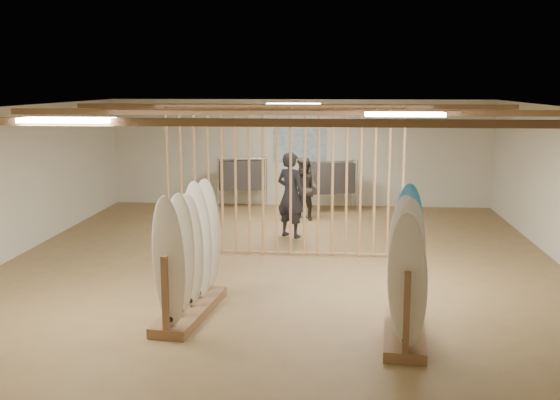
# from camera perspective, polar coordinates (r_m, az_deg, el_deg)

# --- Properties ---
(floor) EXTENTS (12.00, 12.00, 0.00)m
(floor) POSITION_cam_1_polar(r_m,az_deg,el_deg) (11.69, 0.00, -5.80)
(floor) COLOR olive
(floor) RESTS_ON ground
(ceiling) EXTENTS (12.00, 12.00, 0.00)m
(ceiling) POSITION_cam_1_polar(r_m,az_deg,el_deg) (11.25, 0.00, 8.05)
(ceiling) COLOR gray
(ceiling) RESTS_ON ground
(wall_back) EXTENTS (12.00, 0.00, 12.00)m
(wall_back) POSITION_cam_1_polar(r_m,az_deg,el_deg) (17.33, 1.72, 4.12)
(wall_back) COLOR beige
(wall_back) RESTS_ON ground
(wall_front) EXTENTS (12.00, 0.00, 12.00)m
(wall_front) POSITION_cam_1_polar(r_m,az_deg,el_deg) (5.59, -5.37, -8.76)
(wall_front) COLOR beige
(wall_front) RESTS_ON ground
(wall_left) EXTENTS (0.00, 12.00, 12.00)m
(wall_left) POSITION_cam_1_polar(r_m,az_deg,el_deg) (12.82, -22.87, 1.22)
(wall_left) COLOR beige
(wall_left) RESTS_ON ground
(ceiling_slats) EXTENTS (9.50, 6.12, 0.10)m
(ceiling_slats) POSITION_cam_1_polar(r_m,az_deg,el_deg) (11.26, 0.00, 7.64)
(ceiling_slats) COLOR brown
(ceiling_slats) RESTS_ON ground
(light_panels) EXTENTS (1.20, 0.35, 0.06)m
(light_panels) POSITION_cam_1_polar(r_m,az_deg,el_deg) (11.26, 0.00, 7.74)
(light_panels) COLOR white
(light_panels) RESTS_ON ground
(bamboo_partition) EXTENTS (4.45, 0.05, 2.78)m
(bamboo_partition) POSITION_cam_1_polar(r_m,az_deg,el_deg) (12.18, 0.32, 1.58)
(bamboo_partition) COLOR tan
(bamboo_partition) RESTS_ON ground
(poster) EXTENTS (1.40, 0.03, 0.90)m
(poster) POSITION_cam_1_polar(r_m,az_deg,el_deg) (17.29, 1.72, 4.77)
(poster) COLOR teal
(poster) RESTS_ON ground
(rack_left) EXTENTS (0.72, 1.96, 1.82)m
(rack_left) POSITION_cam_1_polar(r_m,az_deg,el_deg) (9.22, -7.89, -6.27)
(rack_left) COLOR brown
(rack_left) RESTS_ON floor
(rack_right) EXTENTS (0.65, 1.62, 1.83)m
(rack_right) POSITION_cam_1_polar(r_m,az_deg,el_deg) (8.44, 10.91, -7.92)
(rack_right) COLOR brown
(rack_right) RESTS_ON floor
(clothing_rack_a) EXTENTS (1.22, 0.58, 1.34)m
(clothing_rack_a) POSITION_cam_1_polar(r_m,az_deg,el_deg) (16.94, -3.36, 2.17)
(clothing_rack_a) COLOR silver
(clothing_rack_a) RESTS_ON floor
(clothing_rack_b) EXTENTS (1.20, 0.66, 1.34)m
(clothing_rack_b) POSITION_cam_1_polar(r_m,az_deg,el_deg) (16.43, 4.51, 1.90)
(clothing_rack_b) COLOR silver
(clothing_rack_b) RESTS_ON floor
(shopper_a) EXTENTS (0.90, 0.83, 2.05)m
(shopper_a) POSITION_cam_1_polar(r_m,az_deg,el_deg) (13.72, 0.93, 0.97)
(shopper_a) COLOR #23232A
(shopper_a) RESTS_ON floor
(shopper_b) EXTENTS (1.03, 0.96, 1.70)m
(shopper_b) POSITION_cam_1_polar(r_m,az_deg,el_deg) (15.48, 2.16, 1.34)
(shopper_b) COLOR #332D27
(shopper_b) RESTS_ON floor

